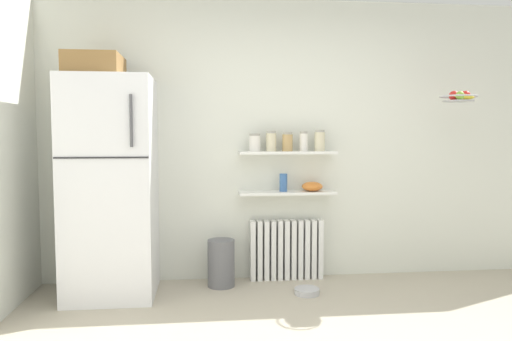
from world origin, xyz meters
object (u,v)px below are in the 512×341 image
at_px(radiator, 286,250).
at_px(trash_bin, 221,263).
at_px(storage_jar_3, 304,141).
at_px(storage_jar_1, 271,141).
at_px(storage_jar_2, 287,142).
at_px(pet_food_bowl, 307,291).
at_px(shelf_bowl, 312,186).
at_px(storage_jar_4, 320,141).
at_px(hanging_fruit_basket, 459,97).
at_px(storage_jar_0, 255,143).
at_px(vase, 284,183).
at_px(refrigerator, 110,183).

height_order(radiator, trash_bin, radiator).
bearing_deg(storage_jar_3, storage_jar_1, 180.00).
bearing_deg(storage_jar_2, trash_bin, -168.86).
height_order(storage_jar_2, pet_food_bowl, storage_jar_2).
xyz_separation_m(storage_jar_1, shelf_bowl, (0.39, 0.00, -0.42)).
bearing_deg(storage_jar_4, pet_food_bowl, -115.64).
bearing_deg(hanging_fruit_basket, shelf_bowl, 165.58).
relative_size(trash_bin, pet_food_bowl, 1.97).
bearing_deg(storage_jar_4, radiator, 174.32).
relative_size(storage_jar_0, storage_jar_1, 0.87).
distance_m(vase, trash_bin, 0.92).
xyz_separation_m(storage_jar_0, vase, (0.27, 0.00, -0.37)).
relative_size(storage_jar_2, storage_jar_3, 0.96).
height_order(trash_bin, hanging_fruit_basket, hanging_fruit_basket).
bearing_deg(trash_bin, storage_jar_3, 8.99).
distance_m(storage_jar_1, storage_jar_2, 0.15).
bearing_deg(storage_jar_4, shelf_bowl, 180.00).
distance_m(storage_jar_0, storage_jar_2, 0.30).
xyz_separation_m(storage_jar_2, pet_food_bowl, (0.10, -0.42, -1.26)).
bearing_deg(pet_food_bowl, refrigerator, 173.80).
bearing_deg(storage_jar_4, trash_bin, -172.46).
bearing_deg(shelf_bowl, trash_bin, -171.88).
xyz_separation_m(refrigerator, storage_jar_4, (1.84, 0.24, 0.35)).
height_order(shelf_bowl, pet_food_bowl, shelf_bowl).
bearing_deg(refrigerator, storage_jar_0, 11.02).
bearing_deg(pet_food_bowl, storage_jar_3, 83.11).
height_order(storage_jar_0, storage_jar_2, storage_jar_2).
bearing_deg(pet_food_bowl, storage_jar_1, 120.85).
height_order(storage_jar_0, hanging_fruit_basket, hanging_fruit_basket).
distance_m(storage_jar_1, storage_jar_4, 0.45).
distance_m(refrigerator, shelf_bowl, 1.79).
xyz_separation_m(refrigerator, vase, (1.51, 0.24, -0.04)).
relative_size(storage_jar_0, vase, 0.98).
height_order(vase, pet_food_bowl, vase).
bearing_deg(storage_jar_4, storage_jar_0, 180.00).
bearing_deg(vase, storage_jar_4, 0.00).
relative_size(radiator, pet_food_bowl, 3.20).
relative_size(refrigerator, storage_jar_4, 10.33).
height_order(storage_jar_1, shelf_bowl, storage_jar_1).
bearing_deg(refrigerator, storage_jar_3, 8.12).
bearing_deg(storage_jar_4, storage_jar_2, 180.00).
distance_m(radiator, vase, 0.64).
bearing_deg(shelf_bowl, pet_food_bowl, -107.73).
bearing_deg(radiator, storage_jar_1, -168.75).
distance_m(storage_jar_1, storage_jar_3, 0.30).
bearing_deg(storage_jar_2, shelf_bowl, -0.00).
height_order(storage_jar_3, trash_bin, storage_jar_3).
bearing_deg(trash_bin, storage_jar_4, 7.54).
xyz_separation_m(storage_jar_3, pet_food_bowl, (-0.05, -0.42, -1.27)).
bearing_deg(radiator, storage_jar_2, -90.00).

